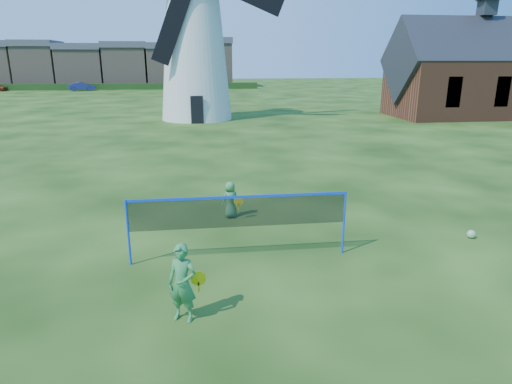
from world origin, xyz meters
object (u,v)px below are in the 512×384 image
Objects in this scene: play_ball at (471,234)px; player_boy at (230,200)px; chapel at (478,75)px; badminton_net at (239,213)px; car_right at (82,86)px; player_girl at (182,283)px; windmill at (195,43)px.

player_boy is at bearing 158.18° from play_ball.
player_boy is at bearing -134.66° from chapel.
badminton_net reaches higher than car_right.
player_girl reaches higher than play_ball.
car_right is at bearing 106.13° from badminton_net.
chapel is at bearing 48.83° from badminton_net.
player_boy is at bearing -87.84° from windmill.
chapel is 33.57m from badminton_net.
badminton_net is at bearing -175.36° from car_right.
chapel is 64.13× the size of play_ball.
windmill is 41.61m from car_right.
badminton_net is 2.97m from player_boy.
car_right is (-17.57, 37.36, -5.15)m from windmill.
badminton_net reaches higher than player_girl.
car_right is at bearing 111.23° from play_ball.
chapel is 31.48m from player_boy.
player_girl is 0.37× the size of car_right.
badminton_net is at bearing -88.10° from windmill.
player_boy is at bearing -174.62° from car_right.
windmill reaches higher than chapel.
badminton_net reaches higher than player_boy.
play_ball is at bearing -122.70° from chapel.
windmill is at bearing 105.16° from play_ball.
badminton_net is 4.66× the size of player_boy.
windmill is at bearing 177.06° from chapel.
chapel is 55.97m from car_right.
badminton_net is at bearing -131.17° from chapel.
car_right is (-18.45, 60.84, 0.11)m from player_boy.
windmill reaches higher than player_boy.
windmill is 27.47m from play_ball.
player_boy is 63.58m from car_right.
play_ball is (6.15, 0.45, -1.03)m from badminton_net.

